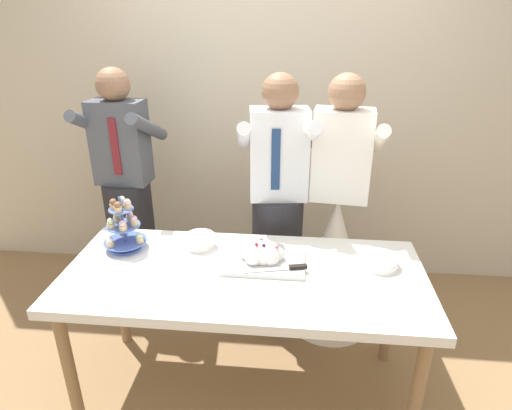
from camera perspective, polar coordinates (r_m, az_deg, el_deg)
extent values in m
plane|color=olive|center=(2.68, -1.38, -22.82)|extent=(8.00, 8.00, 0.00)
cube|color=beige|center=(3.26, 1.38, 15.00)|extent=(5.20, 0.10, 2.90)
cube|color=white|center=(2.20, -1.58, -9.31)|extent=(1.80, 0.80, 0.05)
cylinder|color=olive|center=(2.43, -23.27, -19.36)|extent=(0.06, 0.06, 0.72)
cylinder|color=olive|center=(2.27, 20.28, -22.62)|extent=(0.06, 0.06, 0.72)
cylinder|color=olive|center=(2.87, -17.42, -11.00)|extent=(0.06, 0.06, 0.72)
cylinder|color=olive|center=(2.73, 17.20, -12.97)|extent=(0.06, 0.06, 0.72)
cylinder|color=#4C66B2|center=(2.49, -16.67, -5.34)|extent=(0.17, 0.17, 0.01)
cylinder|color=#4C66B2|center=(2.42, -17.07, -2.31)|extent=(0.01, 0.01, 0.31)
cylinder|color=#4C66B2|center=(2.47, -16.78, -4.55)|extent=(0.23, 0.23, 0.01)
cylinder|color=#D1B784|center=(2.42, -15.02, -4.46)|extent=(0.04, 0.04, 0.03)
sphere|color=beige|center=(2.41, -15.08, -3.96)|extent=(0.04, 0.04, 0.04)
cylinder|color=#D1B784|center=(2.54, -17.11, -3.35)|extent=(0.04, 0.04, 0.03)
sphere|color=beige|center=(2.53, -17.18, -2.87)|extent=(0.04, 0.04, 0.04)
cylinder|color=#D1B784|center=(2.43, -18.57, -4.87)|extent=(0.04, 0.04, 0.03)
sphere|color=white|center=(2.42, -18.65, -4.38)|extent=(0.04, 0.04, 0.04)
cylinder|color=#4C66B2|center=(2.43, -17.04, -2.58)|extent=(0.18, 0.18, 0.01)
cylinder|color=#D1B784|center=(2.40, -15.69, -2.27)|extent=(0.04, 0.04, 0.03)
sphere|color=#EAB7C6|center=(2.39, -15.76, -1.75)|extent=(0.04, 0.04, 0.04)
cylinder|color=#D1B784|center=(2.46, -16.22, -1.64)|extent=(0.04, 0.04, 0.03)
sphere|color=#EAB7C6|center=(2.45, -16.28, -1.13)|extent=(0.04, 0.04, 0.04)
cylinder|color=#D1B784|center=(2.47, -17.75, -1.75)|extent=(0.04, 0.04, 0.03)
sphere|color=beige|center=(2.46, -17.82, -1.25)|extent=(0.04, 0.04, 0.04)
cylinder|color=#D1B784|center=(2.41, -18.49, -2.55)|extent=(0.04, 0.04, 0.03)
sphere|color=beige|center=(2.40, -18.57, -2.04)|extent=(0.04, 0.04, 0.04)
cylinder|color=#D1B784|center=(2.36, -17.05, -2.85)|extent=(0.04, 0.04, 0.03)
sphere|color=#EAB7C6|center=(2.35, -17.12, -2.33)|extent=(0.04, 0.04, 0.04)
cylinder|color=#4C66B2|center=(2.39, -17.31, -0.54)|extent=(0.13, 0.13, 0.01)
cylinder|color=#D1B784|center=(2.37, -16.50, -0.16)|extent=(0.04, 0.04, 0.03)
sphere|color=#EAB7C6|center=(2.36, -16.57, 0.37)|extent=(0.04, 0.04, 0.04)
cylinder|color=#D1B784|center=(2.41, -17.14, 0.19)|extent=(0.04, 0.04, 0.03)
sphere|color=beige|center=(2.41, -17.21, 0.71)|extent=(0.04, 0.04, 0.04)
cylinder|color=#D1B784|center=(2.40, -18.19, -0.14)|extent=(0.04, 0.04, 0.03)
sphere|color=brown|center=(2.39, -18.26, 0.38)|extent=(0.04, 0.04, 0.04)
cylinder|color=#D1B784|center=(2.35, -17.67, -0.53)|extent=(0.04, 0.04, 0.03)
sphere|color=brown|center=(2.34, -17.74, 0.00)|extent=(0.04, 0.04, 0.04)
cube|color=silver|center=(2.26, 1.03, -7.27)|extent=(0.42, 0.31, 0.02)
sphere|color=white|center=(2.23, 2.81, -6.51)|extent=(0.07, 0.07, 0.07)
sphere|color=white|center=(2.26, 1.85, -5.95)|extent=(0.09, 0.09, 0.09)
sphere|color=white|center=(2.30, 1.19, -5.48)|extent=(0.08, 0.08, 0.08)
sphere|color=white|center=(2.26, 0.28, -5.85)|extent=(0.09, 0.09, 0.09)
sphere|color=white|center=(2.24, -1.03, -6.24)|extent=(0.09, 0.09, 0.09)
sphere|color=white|center=(2.20, -0.29, -6.83)|extent=(0.09, 0.09, 0.09)
sphere|color=white|center=(2.20, 0.94, -6.96)|extent=(0.08, 0.08, 0.08)
sphere|color=white|center=(2.20, 1.98, -6.89)|extent=(0.09, 0.09, 0.09)
sphere|color=white|center=(2.23, 1.04, -6.01)|extent=(0.11, 0.11, 0.11)
sphere|color=#DB474C|center=(2.20, 2.76, -5.57)|extent=(0.02, 0.02, 0.02)
sphere|color=#B21923|center=(2.19, 0.06, -5.21)|extent=(0.02, 0.02, 0.02)
sphere|color=#B21923|center=(2.21, 0.91, -4.99)|extent=(0.02, 0.02, 0.02)
sphere|color=#DB474C|center=(2.20, 1.16, -5.09)|extent=(0.02, 0.02, 0.02)
sphere|color=#DB474C|center=(2.23, 0.71, -4.58)|extent=(0.02, 0.02, 0.02)
sphere|color=#2D1938|center=(2.18, 1.03, -5.31)|extent=(0.02, 0.02, 0.02)
cube|color=silver|center=(2.15, 1.59, -8.52)|extent=(0.23, 0.07, 0.00)
cube|color=black|center=(2.17, 5.54, -8.07)|extent=(0.09, 0.05, 0.02)
cylinder|color=white|center=(2.31, 16.01, -7.63)|extent=(0.18, 0.18, 0.01)
cylinder|color=white|center=(2.31, 15.88, -7.38)|extent=(0.18, 0.18, 0.01)
cylinder|color=white|center=(2.30, 16.00, -7.12)|extent=(0.18, 0.18, 0.01)
cylinder|color=white|center=(2.30, 15.94, -6.87)|extent=(0.18, 0.18, 0.01)
cylinder|color=white|center=(2.29, 16.03, -6.65)|extent=(0.18, 0.18, 0.01)
cylinder|color=white|center=(2.41, -7.31, -5.54)|extent=(0.24, 0.24, 0.01)
cylinder|color=white|center=(2.39, -7.36, -4.69)|extent=(0.16, 0.16, 0.07)
cylinder|color=#232328|center=(2.88, 2.71, -7.37)|extent=(0.32, 0.32, 0.92)
cube|color=white|center=(2.58, 3.02, 6.63)|extent=(0.36, 0.24, 0.54)
sphere|color=#8C664C|center=(2.49, 3.21, 14.65)|extent=(0.21, 0.21, 0.21)
cylinder|color=white|center=(2.54, -1.58, 8.94)|extent=(0.13, 0.49, 0.28)
cylinder|color=white|center=(2.57, 7.03, 8.93)|extent=(0.13, 0.49, 0.28)
cube|color=navy|center=(2.48, 2.60, 5.92)|extent=(0.05, 0.02, 0.36)
cone|color=white|center=(2.91, 10.04, -7.46)|extent=(0.56, 0.56, 0.92)
cube|color=white|center=(2.61, 11.18, 6.39)|extent=(0.36, 0.24, 0.54)
sphere|color=#997054|center=(2.52, 11.85, 14.30)|extent=(0.21, 0.21, 0.21)
cylinder|color=white|center=(2.58, 7.42, 9.00)|extent=(0.13, 0.49, 0.28)
cylinder|color=white|center=(2.58, 15.92, 8.28)|extent=(0.13, 0.49, 0.28)
cylinder|color=#232328|center=(3.22, -15.80, -4.71)|extent=(0.32, 0.32, 0.92)
cube|color=#4C515B|center=(2.96, -17.38, 7.83)|extent=(0.35, 0.22, 0.54)
sphere|color=#8C664C|center=(2.88, -18.28, 14.79)|extent=(0.21, 0.21, 0.21)
cylinder|color=#4C515B|center=(3.02, -20.79, 9.81)|extent=(0.11, 0.49, 0.28)
cylinder|color=#4C515B|center=(2.85, -14.01, 9.88)|extent=(0.11, 0.49, 0.28)
cube|color=maroon|center=(2.86, -18.03, 7.23)|extent=(0.05, 0.02, 0.36)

